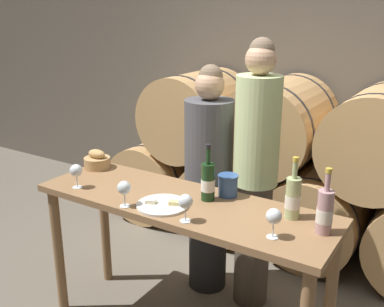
% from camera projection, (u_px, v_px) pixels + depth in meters
% --- Properties ---
extents(stone_wall_back, '(10.00, 0.12, 3.20)m').
position_uv_depth(stone_wall_back, '(307.00, 52.00, 3.96)').
color(stone_wall_back, '#60594F').
rests_on(stone_wall_back, ground_plane).
extents(barrel_stack, '(3.13, 0.87, 1.44)m').
position_uv_depth(barrel_stack, '(277.00, 169.00, 3.80)').
color(barrel_stack, tan).
rests_on(barrel_stack, ground_plane).
extents(tasting_table, '(1.77, 0.56, 0.92)m').
position_uv_depth(tasting_table, '(182.00, 223.00, 2.59)').
color(tasting_table, olive).
rests_on(tasting_table, ground_plane).
extents(person_left, '(0.33, 0.33, 1.62)m').
position_uv_depth(person_left, '(209.00, 180.00, 3.11)').
color(person_left, '#232326').
rests_on(person_left, ground_plane).
extents(person_right, '(0.29, 0.29, 1.80)m').
position_uv_depth(person_right, '(255.00, 174.00, 2.90)').
color(person_right, '#4C4238').
rests_on(person_right, ground_plane).
extents(wine_bottle_red, '(0.08, 0.08, 0.33)m').
position_uv_depth(wine_bottle_red, '(208.00, 181.00, 2.53)').
color(wine_bottle_red, '#193819').
rests_on(wine_bottle_red, tasting_table).
extents(wine_bottle_white, '(0.08, 0.08, 0.33)m').
position_uv_depth(wine_bottle_white, '(293.00, 198.00, 2.31)').
color(wine_bottle_white, '#ADBC7F').
rests_on(wine_bottle_white, tasting_table).
extents(wine_bottle_rose, '(0.08, 0.08, 0.33)m').
position_uv_depth(wine_bottle_rose, '(325.00, 212.00, 2.15)').
color(wine_bottle_rose, '#BC8E93').
rests_on(wine_bottle_rose, tasting_table).
extents(blue_crock, '(0.12, 0.12, 0.13)m').
position_uv_depth(blue_crock, '(228.00, 185.00, 2.60)').
color(blue_crock, '#335693').
rests_on(blue_crock, tasting_table).
extents(bread_basket, '(0.18, 0.18, 0.13)m').
position_uv_depth(bread_basket, '(97.00, 161.00, 3.06)').
color(bread_basket, tan).
rests_on(bread_basket, tasting_table).
extents(cheese_plate, '(0.29, 0.29, 0.04)m').
position_uv_depth(cheese_plate, '(162.00, 205.00, 2.47)').
color(cheese_plate, white).
rests_on(cheese_plate, tasting_table).
extents(wine_glass_far_left, '(0.08, 0.08, 0.15)m').
position_uv_depth(wine_glass_far_left, '(76.00, 171.00, 2.70)').
color(wine_glass_far_left, white).
rests_on(wine_glass_far_left, tasting_table).
extents(wine_glass_left, '(0.08, 0.08, 0.15)m').
position_uv_depth(wine_glass_left, '(124.00, 188.00, 2.44)').
color(wine_glass_left, white).
rests_on(wine_glass_left, tasting_table).
extents(wine_glass_center, '(0.08, 0.08, 0.15)m').
position_uv_depth(wine_glass_center, '(185.00, 202.00, 2.27)').
color(wine_glass_center, white).
rests_on(wine_glass_center, tasting_table).
extents(wine_glass_right, '(0.08, 0.08, 0.15)m').
position_uv_depth(wine_glass_right, '(274.00, 217.00, 2.10)').
color(wine_glass_right, white).
rests_on(wine_glass_right, tasting_table).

